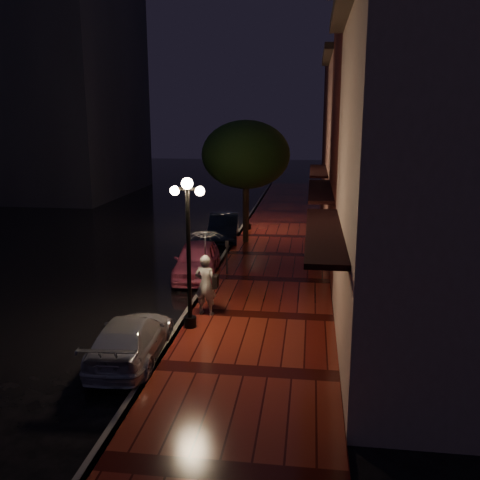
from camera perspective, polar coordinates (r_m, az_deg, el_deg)
The scene contains 15 objects.
ground at distance 20.43m, azimuth -3.15°, elevation -4.31°, with size 120.00×120.00×0.00m, color black.
sidewalk at distance 20.12m, azimuth 3.17°, elevation -4.36°, with size 4.50×60.00×0.15m, color #4B120D.
curb at distance 20.40m, azimuth -3.16°, elevation -4.11°, with size 0.25×60.00×0.15m, color #595451.
storefront_near at distance 13.68m, azimuth 21.59°, elevation 4.48°, with size 5.00×8.00×8.50m, color gray.
storefront_mid at distance 21.42m, azimuth 16.81°, elevation 10.93°, with size 5.00×8.00×11.00m, color #511914.
storefront_far at distance 29.38m, azimuth 14.28°, elevation 9.52°, with size 5.00×8.00×9.00m, color #8C5951.
storefront_extra at distance 39.31m, azimuth 12.70°, elevation 11.10°, with size 5.00×12.00×10.00m, color #511914.
streetlamp_near at distance 14.95m, azimuth -5.52°, elevation -0.46°, with size 0.96×0.36×4.31m.
streetlamp_far at distance 28.56m, azimuth 0.85°, elevation 6.00°, with size 0.96×0.36×4.31m.
street_tree at distance 25.40m, azimuth 0.64°, elevation 8.86°, with size 4.16×4.16×5.80m.
pink_car at distance 20.69m, azimuth -4.63°, elevation -2.14°, with size 1.61×4.01×1.36m, color #DD5B83.
navy_car at distance 26.91m, azimuth -1.71°, elevation 1.40°, with size 1.42×4.07×1.34m, color black.
silver_car at distance 14.07m, azimuth -11.58°, elevation -10.25°, with size 1.61×3.95×1.15m, color #ABAAB1.
woman_with_umbrella at distance 16.10m, azimuth -3.72°, elevation -2.07°, with size 1.09×1.11×2.63m.
parking_meter at distance 20.44m, azimuth -1.42°, elevation -1.53°, with size 0.12×0.09×1.31m.
Camera 1 is at (3.70, -19.16, 6.05)m, focal length 40.00 mm.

